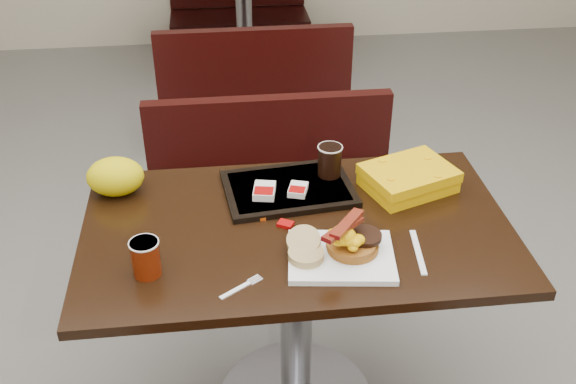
{
  "coord_description": "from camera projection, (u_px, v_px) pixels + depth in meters",
  "views": [
    {
      "loc": [
        -0.2,
        -1.52,
        1.86
      ],
      "look_at": [
        -0.02,
        0.07,
        0.82
      ],
      "focal_mm": 41.97,
      "sensor_mm": 36.0,
      "label": 1
    }
  ],
  "objects": [
    {
      "name": "knife",
      "position": [
        418.0,
        252.0,
        1.78
      ],
      "size": [
        0.04,
        0.19,
        0.0
      ],
      "primitive_type": "cube",
      "rotation": [
        0.0,
        0.0,
        -1.68
      ],
      "color": "white",
      "rests_on": "table_near"
    },
    {
      "name": "bench_far_n",
      "position": [
        239.0,
        2.0,
        4.85
      ],
      "size": [
        1.0,
        0.46,
        0.72
      ],
      "primitive_type": null,
      "color": "black",
      "rests_on": "floor"
    },
    {
      "name": "hashbrown_sleeve_left",
      "position": [
        264.0,
        191.0,
        1.98
      ],
      "size": [
        0.08,
        0.09,
        0.02
      ],
      "primitive_type": "cube",
      "rotation": [
        0.0,
        0.0,
        -0.18
      ],
      "color": "silver",
      "rests_on": "tray"
    },
    {
      "name": "table_near",
      "position": [
        296.0,
        323.0,
        2.09
      ],
      "size": [
        1.2,
        0.7,
        0.75
      ],
      "primitive_type": null,
      "color": "black",
      "rests_on": "floor"
    },
    {
      "name": "sausage_patty",
      "position": [
        365.0,
        236.0,
        1.76
      ],
      "size": [
        0.11,
        0.11,
        0.01
      ],
      "primitive_type": "cylinder",
      "rotation": [
        0.0,
        0.0,
        -0.24
      ],
      "color": "black",
      "rests_on": "pancake_stack"
    },
    {
      "name": "platter",
      "position": [
        341.0,
        257.0,
        1.76
      ],
      "size": [
        0.3,
        0.25,
        0.02
      ],
      "primitive_type": "cube",
      "rotation": [
        0.0,
        0.0,
        -0.12
      ],
      "color": "white",
      "rests_on": "table_near"
    },
    {
      "name": "hashbrown_sleeve_right",
      "position": [
        298.0,
        190.0,
        1.99
      ],
      "size": [
        0.07,
        0.08,
        0.02
      ],
      "primitive_type": "cube",
      "rotation": [
        0.0,
        0.0,
        -0.3
      ],
      "color": "silver",
      "rests_on": "tray"
    },
    {
      "name": "condiment_syrup",
      "position": [
        259.0,
        217.0,
        1.91
      ],
      "size": [
        0.04,
        0.03,
        0.01
      ],
      "primitive_type": "cube",
      "rotation": [
        0.0,
        0.0,
        -0.07
      ],
      "color": "#A43407",
      "rests_on": "table_near"
    },
    {
      "name": "bacon_strips",
      "position": [
        343.0,
        228.0,
        1.7
      ],
      "size": [
        0.16,
        0.17,
        0.01
      ],
      "primitive_type": null,
      "rotation": [
        0.0,
        0.0,
        0.83
      ],
      "color": "#4A0508",
      "rests_on": "scrambled_eggs"
    },
    {
      "name": "condiment_ketchup",
      "position": [
        285.0,
        224.0,
        1.88
      ],
      "size": [
        0.05,
        0.05,
        0.01
      ],
      "primitive_type": "cube",
      "rotation": [
        0.0,
        0.0,
        -0.52
      ],
      "color": "#8C0504",
      "rests_on": "table_near"
    },
    {
      "name": "coffee_cup_far",
      "position": [
        330.0,
        161.0,
        2.05
      ],
      "size": [
        0.09,
        0.09,
        0.1
      ],
      "primitive_type": "cylinder",
      "rotation": [
        0.0,
        0.0,
        0.29
      ],
      "color": "black",
      "rests_on": "tray"
    },
    {
      "name": "bench_far_s",
      "position": [
        253.0,
        81.0,
        3.68
      ],
      "size": [
        1.0,
        0.46,
        0.72
      ],
      "primitive_type": null,
      "color": "black",
      "rests_on": "floor"
    },
    {
      "name": "bench_near_n",
      "position": [
        274.0,
        202.0,
        2.68
      ],
      "size": [
        1.0,
        0.46,
        0.72
      ],
      "primitive_type": null,
      "color": "black",
      "rests_on": "floor"
    },
    {
      "name": "tray",
      "position": [
        289.0,
        189.0,
        2.03
      ],
      "size": [
        0.41,
        0.31,
        0.02
      ],
      "primitive_type": "cube",
      "rotation": [
        0.0,
        0.0,
        0.11
      ],
      "color": "black",
      "rests_on": "table_near"
    },
    {
      "name": "scrambled_eggs",
      "position": [
        345.0,
        238.0,
        1.72
      ],
      "size": [
        0.11,
        0.1,
        0.05
      ],
      "primitive_type": "ellipsoid",
      "rotation": [
        0.0,
        0.0,
        -0.13
      ],
      "color": "#E6C804",
      "rests_on": "pancake_stack"
    },
    {
      "name": "clamshell",
      "position": [
        408.0,
        178.0,
        2.03
      ],
      "size": [
        0.31,
        0.27,
        0.07
      ],
      "primitive_type": "cube",
      "rotation": [
        0.0,
        0.0,
        0.35
      ],
      "color": "#DFA103",
      "rests_on": "table_near"
    },
    {
      "name": "paper_bag",
      "position": [
        115.0,
        177.0,
        1.99
      ],
      "size": [
        0.19,
        0.16,
        0.12
      ],
      "primitive_type": "ellipsoid",
      "rotation": [
        0.0,
        0.0,
        -0.22
      ],
      "color": "#DFC307",
      "rests_on": "table_near"
    },
    {
      "name": "pancake_stack",
      "position": [
        353.0,
        245.0,
        1.76
      ],
      "size": [
        0.14,
        0.14,
        0.03
      ],
      "primitive_type": "cylinder",
      "rotation": [
        0.0,
        0.0,
        -0.01
      ],
      "color": "#885816",
      "rests_on": "platter"
    },
    {
      "name": "table_far",
      "position": [
        245.0,
        34.0,
        4.26
      ],
      "size": [
        1.2,
        0.7,
        0.75
      ],
      "primitive_type": null,
      "color": "black",
      "rests_on": "floor"
    },
    {
      "name": "muffin_bottom",
      "position": [
        306.0,
        255.0,
        1.73
      ],
      "size": [
        0.12,
        0.12,
        0.02
      ],
      "primitive_type": "cylinder",
      "rotation": [
        0.0,
        0.0,
        -0.31
      ],
      "color": "tan",
      "rests_on": "platter"
    },
    {
      "name": "fork",
      "position": [
        235.0,
        290.0,
        1.65
      ],
      "size": [
        0.12,
        0.09,
        0.0
      ],
      "primitive_type": null,
      "rotation": [
        0.0,
        0.0,
        0.6
      ],
      "color": "white",
      "rests_on": "table_near"
    },
    {
      "name": "muffin_top",
      "position": [
        304.0,
        241.0,
        1.76
      ],
      "size": [
        0.11,
        0.11,
        0.05
      ],
      "primitive_type": "cylinder",
      "rotation": [
        0.38,
        0.0,
        -0.29
      ],
      "color": "tan",
      "rests_on": "platter"
    },
    {
      "name": "coffee_cup_near",
      "position": [
        146.0,
        258.0,
        1.68
      ],
      "size": [
        0.08,
        0.08,
        0.1
      ],
      "primitive_type": "cylinder",
      "rotation": [
        0.0,
        0.0,
        -0.06
      ],
      "color": "#8F2505",
      "rests_on": "table_near"
    }
  ]
}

